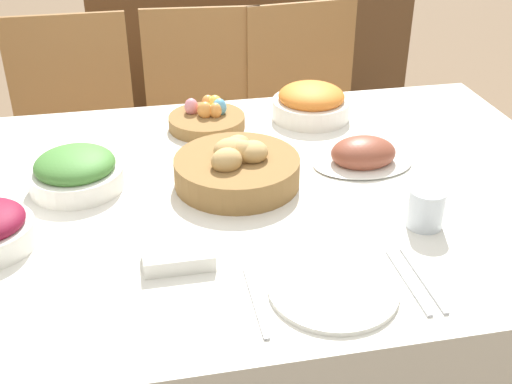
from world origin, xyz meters
The scene contains 16 objects.
dining_table centered at (0.00, 0.00, 0.38)m, with size 1.57×1.08×0.76m.
chair_far_right centered at (0.38, 0.87, 0.50)m, with size 0.47×0.47×0.93m.
chair_far_center centered at (-0.01, 0.87, 0.50)m, with size 0.45×0.45×0.93m.
chair_far_left centered at (-0.47, 0.87, 0.50)m, with size 0.42×0.42×0.93m.
sideboard centered at (0.28, 1.58, 0.48)m, with size 1.38×0.44×0.96m.
bread_basket centered at (-0.04, 0.03, 0.80)m, with size 0.29×0.29×0.11m.
egg_basket centered at (-0.06, 0.36, 0.79)m, with size 0.21×0.21×0.08m.
ham_platter centered at (0.28, 0.07, 0.79)m, with size 0.25×0.17×0.08m.
green_salad_bowl centered at (-0.40, 0.09, 0.80)m, with size 0.21×0.21×0.09m.
carrot_bowl centered at (0.23, 0.37, 0.81)m, with size 0.22×0.22×0.10m.
dinner_plate centered at (0.06, -0.39, 0.77)m, with size 0.23×0.23×0.01m.
fork centered at (-0.08, -0.39, 0.76)m, with size 0.01×0.19×0.00m.
knife centered at (0.21, -0.39, 0.76)m, with size 0.01×0.19×0.00m.
spoon centered at (0.24, -0.39, 0.76)m, with size 0.01×0.19×0.00m.
drinking_cup centered at (0.31, -0.22, 0.80)m, with size 0.08×0.08×0.08m.
butter_dish centered at (-0.20, -0.25, 0.78)m, with size 0.13×0.08×0.03m.
Camera 1 is at (-0.25, -1.24, 1.49)m, focal length 45.00 mm.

